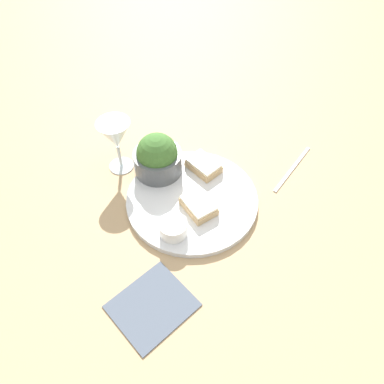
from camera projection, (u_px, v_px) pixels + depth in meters
name	position (u px, v px, depth m)	size (l,w,h in m)	color
ground_plane	(192.00, 201.00, 0.88)	(4.00, 4.00, 0.00)	tan
dinner_plate	(192.00, 199.00, 0.87)	(0.31, 0.31, 0.01)	silver
salad_bowl	(157.00, 157.00, 0.89)	(0.12, 0.12, 0.11)	#4C5156
sauce_ramekin	(173.00, 227.00, 0.79)	(0.06, 0.06, 0.03)	white
cheese_toast_near	(203.00, 165.00, 0.92)	(0.09, 0.07, 0.03)	tan
cheese_toast_far	(199.00, 206.00, 0.84)	(0.09, 0.08, 0.03)	tan
wine_glass	(116.00, 137.00, 0.88)	(0.08, 0.08, 0.14)	silver
napkin	(152.00, 305.00, 0.71)	(0.15, 0.17, 0.01)	#4C5666
fork	(293.00, 168.00, 0.94)	(0.01, 0.19, 0.01)	silver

